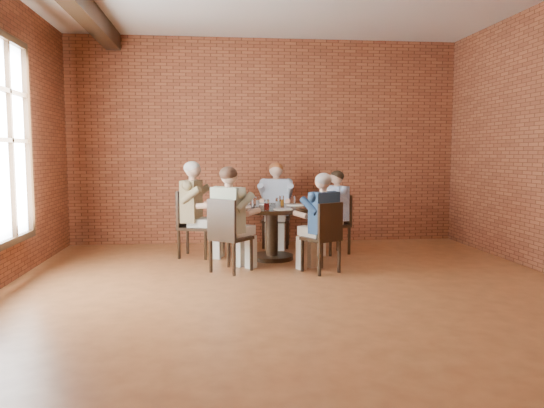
{
  "coord_description": "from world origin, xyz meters",
  "views": [
    {
      "loc": [
        -0.86,
        -5.41,
        1.5
      ],
      "look_at": [
        -0.17,
        1.0,
        0.89
      ],
      "focal_mm": 35.0,
      "sensor_mm": 36.0,
      "label": 1
    }
  ],
  "objects": [
    {
      "name": "plate_b",
      "position": [
        -0.17,
        2.38,
        0.76
      ],
      "size": [
        0.26,
        0.26,
        0.01
      ],
      "primitive_type": "cylinder",
      "color": "white",
      "rests_on": "dining_table"
    },
    {
      "name": "diner_c",
      "position": [
        -1.14,
        2.29,
        0.69
      ],
      "size": [
        0.81,
        0.72,
        1.39
      ],
      "primitive_type": null,
      "rotation": [
        0.0,
        0.0,
        1.31
      ],
      "color": "brown",
      "rests_on": "floor"
    },
    {
      "name": "wall_front",
      "position": [
        0.0,
        -3.5,
        1.7
      ],
      "size": [
        7.0,
        0.0,
        7.0
      ],
      "primitive_type": "plane",
      "rotation": [
        -1.57,
        0.0,
        0.0
      ],
      "color": "brown",
      "rests_on": "ground"
    },
    {
      "name": "glass_c",
      "position": [
        -0.35,
        2.29,
        0.82
      ],
      "size": [
        0.07,
        0.07,
        0.14
      ],
      "primitive_type": "cylinder",
      "color": "white",
      "rests_on": "dining_table"
    },
    {
      "name": "glass_d",
      "position": [
        -0.28,
        2.08,
        0.82
      ],
      "size": [
        0.07,
        0.07,
        0.14
      ],
      "primitive_type": "cylinder",
      "color": "white",
      "rests_on": "dining_table"
    },
    {
      "name": "floor",
      "position": [
        0.0,
        0.0,
        0.0
      ],
      "size": [
        7.0,
        7.0,
        0.0
      ],
      "primitive_type": "plane",
      "color": "#9F5E31",
      "rests_on": "ground"
    },
    {
      "name": "glass_f",
      "position": [
        -0.18,
        1.59,
        0.82
      ],
      "size": [
        0.07,
        0.07,
        0.14
      ],
      "primitive_type": "cylinder",
      "color": "white",
      "rests_on": "dining_table"
    },
    {
      "name": "chair_c",
      "position": [
        -1.23,
        2.31,
        0.52
      ],
      "size": [
        0.55,
        0.55,
        0.97
      ],
      "rotation": [
        0.0,
        0.0,
        1.31
      ],
      "color": "black",
      "rests_on": "floor"
    },
    {
      "name": "dining_table",
      "position": [
        -0.07,
        2.0,
        0.53
      ],
      "size": [
        1.23,
        1.23,
        0.75
      ],
      "color": "black",
      "rests_on": "floor"
    },
    {
      "name": "glass_a",
      "position": [
        0.27,
        2.17,
        0.82
      ],
      "size": [
        0.07,
        0.07,
        0.14
      ],
      "primitive_type": "cylinder",
      "color": "white",
      "rests_on": "dining_table"
    },
    {
      "name": "plate_a",
      "position": [
        0.3,
        2.17,
        0.76
      ],
      "size": [
        0.26,
        0.26,
        0.01
      ],
      "primitive_type": "cylinder",
      "color": "white",
      "rests_on": "dining_table"
    },
    {
      "name": "plate_d",
      "position": [
        0.04,
        1.58,
        0.76
      ],
      "size": [
        0.26,
        0.26,
        0.01
      ],
      "primitive_type": "cylinder",
      "color": "white",
      "rests_on": "dining_table"
    },
    {
      "name": "glass_g",
      "position": [
        0.0,
        1.85,
        0.82
      ],
      "size": [
        0.07,
        0.07,
        0.14
      ],
      "primitive_type": "cylinder",
      "color": "white",
      "rests_on": "dining_table"
    },
    {
      "name": "diner_d",
      "position": [
        -0.67,
        1.26,
        0.67
      ],
      "size": [
        0.82,
        0.84,
        1.34
      ],
      "primitive_type": null,
      "rotation": [
        0.0,
        0.0,
        2.46
      ],
      "color": "#A1937E",
      "rests_on": "floor"
    },
    {
      "name": "glass_b",
      "position": [
        0.09,
        2.17,
        0.82
      ],
      "size": [
        0.07,
        0.07,
        0.14
      ],
      "primitive_type": "cylinder",
      "color": "white",
      "rests_on": "dining_table"
    },
    {
      "name": "chair_d",
      "position": [
        -0.72,
        1.19,
        0.51
      ],
      "size": [
        0.6,
        0.6,
        0.94
      ],
      "rotation": [
        0.0,
        0.0,
        2.46
      ],
      "color": "black",
      "rests_on": "floor"
    },
    {
      "name": "chair_a",
      "position": [
        0.98,
        2.34,
        0.49
      ],
      "size": [
        0.48,
        0.48,
        0.89
      ],
      "rotation": [
        0.0,
        0.0,
        -1.25
      ],
      "color": "black",
      "rests_on": "floor"
    },
    {
      "name": "chair_e",
      "position": [
        0.5,
        1.04,
        0.49
      ],
      "size": [
        0.53,
        0.53,
        0.89
      ],
      "rotation": [
        0.0,
        0.0,
        3.67
      ],
      "color": "black",
      "rests_on": "floor"
    },
    {
      "name": "diner_a",
      "position": [
        0.91,
        2.32,
        0.62
      ],
      "size": [
        0.7,
        0.63,
        1.24
      ],
      "primitive_type": null,
      "rotation": [
        0.0,
        0.0,
        -1.25
      ],
      "color": "#4471B2",
      "rests_on": "floor"
    },
    {
      "name": "glass_e",
      "position": [
        -0.33,
        1.89,
        0.82
      ],
      "size": [
        0.07,
        0.07,
        0.14
      ],
      "primitive_type": "cylinder",
      "color": "white",
      "rests_on": "dining_table"
    },
    {
      "name": "smartphone",
      "position": [
        0.32,
        1.68,
        0.75
      ],
      "size": [
        0.07,
        0.13,
        0.01
      ],
      "primitive_type": "cube",
      "rotation": [
        0.0,
        0.0,
        0.01
      ],
      "color": "black",
      "rests_on": "dining_table"
    },
    {
      "name": "wall_back",
      "position": [
        0.0,
        3.5,
        1.7
      ],
      "size": [
        7.0,
        0.0,
        7.0
      ],
      "primitive_type": "plane",
      "rotation": [
        1.57,
        0.0,
        0.0
      ],
      "color": "brown",
      "rests_on": "ground"
    },
    {
      "name": "chair_b",
      "position": [
        0.12,
        3.07,
        0.51
      ],
      "size": [
        0.5,
        0.5,
        0.95
      ],
      "rotation": [
        0.0,
        0.0,
        -0.17
      ],
      "color": "black",
      "rests_on": "floor"
    },
    {
      "name": "diner_e",
      "position": [
        0.46,
        1.1,
        0.63
      ],
      "size": [
        0.72,
        0.76,
        1.26
      ],
      "primitive_type": null,
      "rotation": [
        0.0,
        0.0,
        3.67
      ],
      "color": "navy",
      "rests_on": "floor"
    },
    {
      "name": "plate_c",
      "position": [
        -0.47,
        2.0,
        0.76
      ],
      "size": [
        0.26,
        0.26,
        0.01
      ],
      "primitive_type": "cylinder",
      "color": "white",
      "rests_on": "dining_table"
    },
    {
      "name": "diner_b",
      "position": [
        0.11,
        2.98,
        0.68
      ],
      "size": [
        0.65,
        0.75,
        1.35
      ],
      "primitive_type": null,
      "rotation": [
        0.0,
        0.0,
        -0.17
      ],
      "color": "#A0B3CB",
      "rests_on": "floor"
    }
  ]
}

